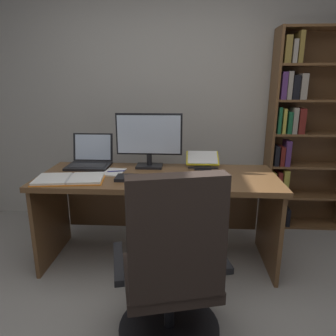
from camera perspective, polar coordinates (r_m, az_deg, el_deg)
The scene contains 12 objects.
wall_back at distance 3.27m, azimuth 1.28°, elevation 15.22°, with size 5.63×0.12×2.86m, color #B2ADA3.
desk at distance 2.55m, azimuth -1.71°, elevation -5.07°, with size 1.86×0.71×0.75m.
bookshelf at distance 3.30m, azimuth 23.43°, elevation 5.98°, with size 0.80×0.26×1.94m.
office_chair at distance 1.75m, azimuth 0.78°, elevation -19.57°, with size 0.68×0.60×1.05m.
monitor at distance 2.59m, azimuth -3.54°, elevation 5.27°, with size 0.56×0.16×0.46m.
laptop at distance 2.75m, azimuth -14.27°, elevation 1.53°, with size 0.35×0.32×0.27m.
keyboard at distance 2.30m, azimuth -4.51°, elevation -1.89°, with size 0.42×0.15×0.02m, color black.
computer_mouse at distance 2.28m, azimuth 2.99°, elevation -1.84°, with size 0.06×0.10×0.04m, color black.
reading_stand_with_book at distance 2.67m, azimuth 6.42°, elevation 1.52°, with size 0.28×0.26×0.11m.
open_binder at distance 2.39m, azimuth -17.81°, elevation -1.94°, with size 0.54×0.34×0.02m.
notepad at distance 2.51m, azimuth -10.01°, elevation -0.76°, with size 0.15×0.21×0.01m, color silver.
pen at distance 2.50m, azimuth -9.57°, elevation -0.57°, with size 0.01×0.01×0.14m, color navy.
Camera 1 is at (0.13, -1.19, 1.45)m, focal length 32.84 mm.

